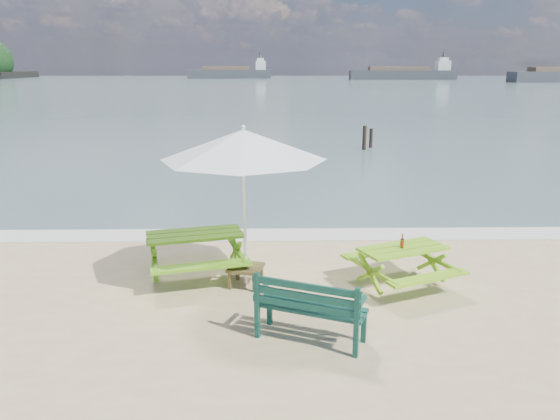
{
  "coord_description": "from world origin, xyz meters",
  "views": [
    {
      "loc": [
        -0.48,
        -6.89,
        3.66
      ],
      "look_at": [
        -0.3,
        3.0,
        1.0
      ],
      "focal_mm": 35.0,
      "sensor_mm": 36.0,
      "label": 1
    }
  ],
  "objects_px": {
    "side_table": "(246,275)",
    "swimmer": "(233,160)",
    "picnic_table_right": "(402,267)",
    "patio_umbrella": "(243,145)",
    "park_bench": "(310,320)",
    "picnic_table_left": "(196,255)",
    "beer_bottle": "(402,243)"
  },
  "relations": [
    {
      "from": "park_bench",
      "to": "patio_umbrella",
      "type": "bearing_deg",
      "value": 116.9
    },
    {
      "from": "picnic_table_right",
      "to": "side_table",
      "type": "distance_m",
      "value": 2.65
    },
    {
      "from": "park_bench",
      "to": "patio_umbrella",
      "type": "relative_size",
      "value": 0.47
    },
    {
      "from": "side_table",
      "to": "swimmer",
      "type": "distance_m",
      "value": 13.63
    },
    {
      "from": "picnic_table_right",
      "to": "park_bench",
      "type": "bearing_deg",
      "value": -132.5
    },
    {
      "from": "picnic_table_right",
      "to": "swimmer",
      "type": "bearing_deg",
      "value": 105.39
    },
    {
      "from": "park_bench",
      "to": "beer_bottle",
      "type": "bearing_deg",
      "value": 47.57
    },
    {
      "from": "patio_umbrella",
      "to": "beer_bottle",
      "type": "height_order",
      "value": "patio_umbrella"
    },
    {
      "from": "park_bench",
      "to": "beer_bottle",
      "type": "relative_size",
      "value": 6.47
    },
    {
      "from": "picnic_table_left",
      "to": "beer_bottle",
      "type": "xyz_separation_m",
      "value": [
        3.52,
        -0.58,
        0.39
      ]
    },
    {
      "from": "picnic_table_right",
      "to": "swimmer",
      "type": "relative_size",
      "value": 1.13
    },
    {
      "from": "swimmer",
      "to": "patio_umbrella",
      "type": "bearing_deg",
      "value": -85.31
    },
    {
      "from": "picnic_table_right",
      "to": "patio_umbrella",
      "type": "bearing_deg",
      "value": 178.59
    },
    {
      "from": "patio_umbrella",
      "to": "park_bench",
      "type": "bearing_deg",
      "value": -63.1
    },
    {
      "from": "patio_umbrella",
      "to": "picnic_table_right",
      "type": "bearing_deg",
      "value": -1.41
    },
    {
      "from": "picnic_table_left",
      "to": "patio_umbrella",
      "type": "bearing_deg",
      "value": -28.33
    },
    {
      "from": "swimmer",
      "to": "beer_bottle",
      "type": "bearing_deg",
      "value": -74.75
    },
    {
      "from": "side_table",
      "to": "patio_umbrella",
      "type": "bearing_deg",
      "value": 135.0
    },
    {
      "from": "beer_bottle",
      "to": "park_bench",
      "type": "bearing_deg",
      "value": -132.43
    },
    {
      "from": "picnic_table_right",
      "to": "patio_umbrella",
      "type": "relative_size",
      "value": 0.62
    },
    {
      "from": "picnic_table_right",
      "to": "patio_umbrella",
      "type": "distance_m",
      "value": 3.36
    },
    {
      "from": "picnic_table_left",
      "to": "side_table",
      "type": "bearing_deg",
      "value": -28.33
    },
    {
      "from": "side_table",
      "to": "beer_bottle",
      "type": "distance_m",
      "value": 2.68
    },
    {
      "from": "picnic_table_right",
      "to": "park_bench",
      "type": "height_order",
      "value": "park_bench"
    },
    {
      "from": "picnic_table_left",
      "to": "picnic_table_right",
      "type": "distance_m",
      "value": 3.59
    },
    {
      "from": "side_table",
      "to": "patio_umbrella",
      "type": "height_order",
      "value": "patio_umbrella"
    },
    {
      "from": "park_bench",
      "to": "side_table",
      "type": "relative_size",
      "value": 2.36
    },
    {
      "from": "picnic_table_left",
      "to": "swimmer",
      "type": "height_order",
      "value": "picnic_table_left"
    },
    {
      "from": "picnic_table_left",
      "to": "swimmer",
      "type": "distance_m",
      "value": 13.11
    },
    {
      "from": "picnic_table_left",
      "to": "patio_umbrella",
      "type": "relative_size",
      "value": 0.66
    },
    {
      "from": "beer_bottle",
      "to": "swimmer",
      "type": "relative_size",
      "value": 0.13
    },
    {
      "from": "picnic_table_left",
      "to": "patio_umbrella",
      "type": "distance_m",
      "value": 2.28
    }
  ]
}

